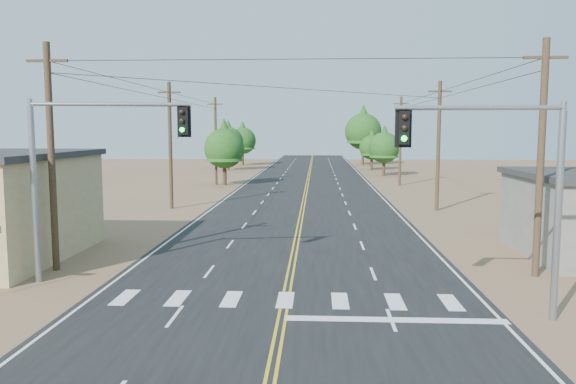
{
  "coord_description": "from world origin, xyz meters",
  "views": [
    {
      "loc": [
        1.14,
        -12.01,
        6.21
      ],
      "look_at": [
        -0.15,
        12.67,
        3.5
      ],
      "focal_mm": 35.0,
      "sensor_mm": 36.0,
      "label": 1
    }
  ],
  "objects": [
    {
      "name": "utility_pole_left_far",
      "position": [
        -10.5,
        52.0,
        5.12
      ],
      "size": [
        1.8,
        0.3,
        10.0
      ],
      "color": "#4C3826",
      "rests_on": "ground"
    },
    {
      "name": "utility_pole_left_near",
      "position": [
        -10.5,
        12.0,
        5.12
      ],
      "size": [
        1.8,
        0.3,
        10.0
      ],
      "color": "#4C3826",
      "rests_on": "ground"
    },
    {
      "name": "tree_left_near",
      "position": [
        -9.42,
        51.46,
        4.67
      ],
      "size": [
        4.58,
        4.58,
        7.64
      ],
      "color": "#3F2D1E",
      "rests_on": "ground"
    },
    {
      "name": "tree_right_mid",
      "position": [
        9.75,
        77.18,
        3.96
      ],
      "size": [
        3.89,
        3.89,
        6.48
      ],
      "color": "#3F2D1E",
      "rests_on": "ground"
    },
    {
      "name": "utility_pole_right_mid",
      "position": [
        10.5,
        32.0,
        5.12
      ],
      "size": [
        1.8,
        0.3,
        10.0
      ],
      "color": "#4C3826",
      "rests_on": "ground"
    },
    {
      "name": "signal_mast_right",
      "position": [
        7.39,
        6.3,
        4.78
      ],
      "size": [
        5.4,
        0.42,
        7.13
      ],
      "rotation": [
        0.0,
        0.0,
        -0.01
      ],
      "color": "gray",
      "rests_on": "ground"
    },
    {
      "name": "tree_right_near",
      "position": [
        10.29,
        65.42,
        4.34
      ],
      "size": [
        4.25,
        4.25,
        7.09
      ],
      "color": "#3F2D1E",
      "rests_on": "ground"
    },
    {
      "name": "signal_mast_left",
      "position": [
        -8.47,
        10.31,
        5.07
      ],
      "size": [
        6.38,
        1.31,
        7.47
      ],
      "rotation": [
        0.0,
        0.0,
        0.17
      ],
      "color": "gray",
      "rests_on": "ground"
    },
    {
      "name": "road",
      "position": [
        0.0,
        30.0,
        0.01
      ],
      "size": [
        15.0,
        200.0,
        0.02
      ],
      "primitive_type": "cube",
      "color": "black",
      "rests_on": "ground"
    },
    {
      "name": "utility_pole_right_far",
      "position": [
        10.5,
        52.0,
        5.12
      ],
      "size": [
        1.8,
        0.3,
        10.0
      ],
      "color": "#4C3826",
      "rests_on": "ground"
    },
    {
      "name": "tree_left_far",
      "position": [
        -12.27,
        88.62,
        4.9
      ],
      "size": [
        4.8,
        4.8,
        8.01
      ],
      "color": "#3F2D1E",
      "rests_on": "ground"
    },
    {
      "name": "tree_left_mid",
      "position": [
        -12.8,
        75.51,
        4.89
      ],
      "size": [
        4.8,
        4.8,
        7.99
      ],
      "color": "#3F2D1E",
      "rests_on": "ground"
    },
    {
      "name": "utility_pole_right_near",
      "position": [
        10.5,
        12.0,
        5.12
      ],
      "size": [
        1.8,
        0.3,
        10.0
      ],
      "color": "#4C3826",
      "rests_on": "ground"
    },
    {
      "name": "utility_pole_left_mid",
      "position": [
        -10.5,
        32.0,
        5.12
      ],
      "size": [
        1.8,
        0.3,
        10.0
      ],
      "color": "#4C3826",
      "rests_on": "ground"
    },
    {
      "name": "tree_right_far",
      "position": [
        9.44,
        90.46,
        6.72
      ],
      "size": [
        6.59,
        6.59,
        10.98
      ],
      "color": "#3F2D1E",
      "rests_on": "ground"
    }
  ]
}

